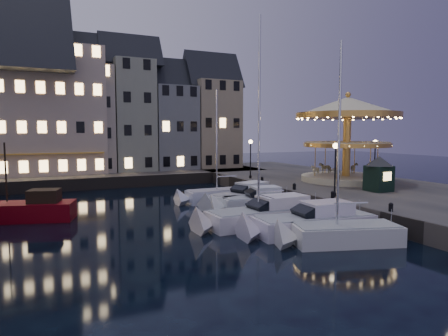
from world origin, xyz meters
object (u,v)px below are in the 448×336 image
streetlamp_c (251,153)px  bollard_d (262,179)px  bollard_a (391,207)px  motorboat_f (218,196)px  ticket_kiosk (379,168)px  motorboat_e (242,198)px  motorboat_d (253,203)px  motorboat_a (337,235)px  streetlamp_b (335,162)px  bollard_c (294,186)px  red_fishing_boat (25,211)px  bollard_b (333,194)px  motorboat_c (265,215)px  motorboat_b (309,224)px  carousel (347,123)px  streetlamp_d (375,154)px

streetlamp_c → bollard_d: bearing=-99.7°
bollard_a → motorboat_f: motorboat_f is taller
streetlamp_c → motorboat_f: (-6.17, -5.11, -3.49)m
ticket_kiosk → motorboat_e: bearing=154.1°
bollard_a → motorboat_d: motorboat_d is taller
bollard_a → motorboat_a: motorboat_a is taller
ticket_kiosk → motorboat_d: bearing=165.9°
streetlamp_b → bollard_c: streetlamp_b is taller
streetlamp_b → motorboat_e: 8.40m
streetlamp_b → red_fishing_boat: size_ratio=0.57×
bollard_b → motorboat_c: (-6.37, -0.64, -0.92)m
streetlamp_c → motorboat_a: (-5.70, -20.40, -3.48)m
motorboat_a → motorboat_d: size_ratio=1.73×
motorboat_c → motorboat_b: bearing=-67.3°
motorboat_b → motorboat_f: 12.67m
bollard_d → ticket_kiosk: 11.15m
bollard_c → bollard_d: size_ratio=1.00×
streetlamp_c → carousel: (7.65, -6.27, 3.21)m
bollard_d → motorboat_d: size_ratio=0.08×
streetlamp_d → motorboat_b: size_ratio=0.47×
motorboat_c → motorboat_e: size_ratio=1.66×
motorboat_e → bollard_c: bearing=-16.2°
bollard_c → streetlamp_b: bearing=-82.4°
bollard_a → motorboat_a: bearing=-170.0°
streetlamp_b → streetlamp_d: (11.30, 7.00, 0.00)m
motorboat_d → motorboat_f: (-0.83, 4.97, -0.11)m
motorboat_f → ticket_kiosk: bearing=-33.6°
motorboat_c → red_fishing_boat: motorboat_c is taller
motorboat_a → motorboat_c: size_ratio=0.89×
streetlamp_b → ticket_kiosk: size_ratio=1.24×
streetlamp_c → carousel: size_ratio=0.41×
red_fishing_boat → ticket_kiosk: size_ratio=2.18×
streetlamp_c → motorboat_f: 8.74m
motorboat_c → motorboat_e: 7.19m
streetlamp_b → bollard_b: (-0.60, -0.50, -2.41)m
bollard_c → motorboat_f: 6.88m
ticket_kiosk → motorboat_f: bearing=146.4°
motorboat_a → bollard_d: bearing=73.2°
carousel → ticket_kiosk: (-2.30, -6.50, -3.92)m
streetlamp_d → motorboat_a: size_ratio=0.36×
motorboat_a → streetlamp_b: bearing=50.4°
bollard_b → red_fishing_boat: bearing=159.6°
bollard_c → ticket_kiosk: 7.25m
streetlamp_b → motorboat_b: streetlamp_b is taller
bollard_c → motorboat_b: size_ratio=0.06×
carousel → bollard_b: bearing=-136.9°
motorboat_e → motorboat_f: size_ratio=0.76×
streetlamp_d → red_fishing_boat: red_fishing_boat is taller
bollard_b → motorboat_f: 10.55m
bollard_c → motorboat_b: bearing=-120.0°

